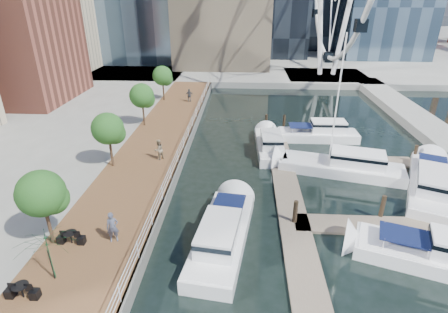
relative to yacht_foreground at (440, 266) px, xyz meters
The scene contains 12 objects.
boardwalk 22.44m from the yacht_foreground, 151.87° to the left, with size 6.00×60.00×1.00m, color brown.
seawall 19.84m from the yacht_foreground, 147.78° to the left, with size 0.25×60.00×1.00m, color #595954.
land_far 98.17m from the yacht_foreground, 96.31° to the left, with size 200.00×114.00×1.00m, color gray.
pier 47.69m from the yacht_foreground, 86.13° to the left, with size 14.00×12.00×1.00m, color gray.
railing 19.98m from the yacht_foreground, 147.93° to the left, with size 0.10×60.00×1.05m, color white, non-canonical shape.
floating_docks 6.25m from the yacht_foreground, 116.89° to the left, with size 16.00×34.00×2.60m.
street_trees 24.54m from the yacht_foreground, 156.65° to the left, with size 2.60×42.60×4.60m.
yacht_foreground is the anchor object (origin of this frame).
pedestrian_near 18.80m from the yacht_foreground, behind, with size 0.69×0.45×1.89m, color #45495C.
pedestrian_mid 21.71m from the yacht_foreground, 149.29° to the left, with size 0.89×0.69×1.83m, color gray.
pedestrian_far 34.46m from the yacht_foreground, 122.71° to the left, with size 1.03×0.43×1.75m, color #32363F.
moored_yachts 10.06m from the yacht_foreground, 110.90° to the left, with size 21.62×30.08×11.50m.
Camera 1 is at (-0.58, -11.62, 14.06)m, focal length 28.00 mm.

